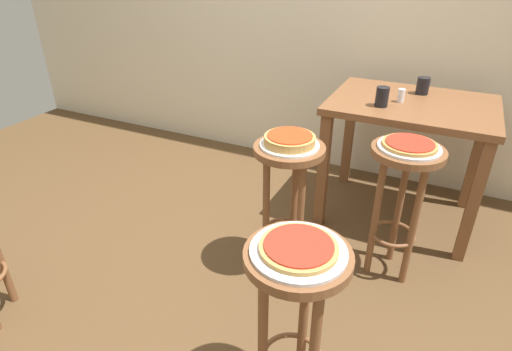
# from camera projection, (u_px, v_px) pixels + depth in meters

# --- Properties ---
(ground_plane) EXTENTS (6.00, 6.00, 0.00)m
(ground_plane) POSITION_uv_depth(u_px,v_px,m) (220.00, 284.00, 2.22)
(ground_plane) COLOR brown
(stool_middle) EXTENTS (0.35, 0.35, 0.74)m
(stool_middle) POSITION_uv_depth(u_px,v_px,m) (295.00, 302.00, 1.40)
(stool_middle) COLOR brown
(stool_middle) RESTS_ON ground_plane
(serving_plate_middle) EXTENTS (0.30, 0.30, 0.01)m
(serving_plate_middle) POSITION_uv_depth(u_px,v_px,m) (298.00, 251.00, 1.30)
(serving_plate_middle) COLOR silver
(serving_plate_middle) RESTS_ON stool_middle
(pizza_middle) EXTENTS (0.25, 0.25, 0.02)m
(pizza_middle) POSITION_uv_depth(u_px,v_px,m) (299.00, 247.00, 1.29)
(pizza_middle) COLOR tan
(pizza_middle) RESTS_ON serving_plate_middle
(stool_leftside) EXTENTS (0.35, 0.35, 0.74)m
(stool_leftside) POSITION_uv_depth(u_px,v_px,m) (288.00, 184.00, 2.09)
(stool_leftside) COLOR brown
(stool_leftside) RESTS_ON ground_plane
(serving_plate_leftside) EXTENTS (0.28, 0.28, 0.01)m
(serving_plate_leftside) POSITION_uv_depth(u_px,v_px,m) (290.00, 145.00, 1.99)
(serving_plate_leftside) COLOR white
(serving_plate_leftside) RESTS_ON stool_leftside
(pizza_leftside) EXTENTS (0.24, 0.24, 0.05)m
(pizza_leftside) POSITION_uv_depth(u_px,v_px,m) (290.00, 139.00, 1.97)
(pizza_leftside) COLOR tan
(pizza_leftside) RESTS_ON serving_plate_leftside
(stool_rear) EXTENTS (0.35, 0.35, 0.74)m
(stool_rear) POSITION_uv_depth(u_px,v_px,m) (402.00, 187.00, 2.07)
(stool_rear) COLOR brown
(stool_rear) RESTS_ON ground_plane
(serving_plate_rear) EXTENTS (0.29, 0.29, 0.01)m
(serving_plate_rear) POSITION_uv_depth(u_px,v_px,m) (409.00, 147.00, 1.96)
(serving_plate_rear) COLOR silver
(serving_plate_rear) RESTS_ON stool_rear
(pizza_rear) EXTENTS (0.25, 0.25, 0.02)m
(pizza_rear) POSITION_uv_depth(u_px,v_px,m) (410.00, 144.00, 1.96)
(pizza_rear) COLOR #B78442
(pizza_rear) RESTS_ON serving_plate_rear
(dining_table) EXTENTS (0.93, 0.71, 0.78)m
(dining_table) POSITION_uv_depth(u_px,v_px,m) (409.00, 123.00, 2.50)
(dining_table) COLOR brown
(dining_table) RESTS_ON ground_plane
(cup_near_edge) EXTENTS (0.07, 0.07, 0.11)m
(cup_near_edge) POSITION_uv_depth(u_px,v_px,m) (382.00, 97.00, 2.34)
(cup_near_edge) COLOR black
(cup_near_edge) RESTS_ON dining_table
(cup_far_edge) EXTENTS (0.08, 0.08, 0.10)m
(cup_far_edge) POSITION_uv_depth(u_px,v_px,m) (423.00, 86.00, 2.54)
(cup_far_edge) COLOR black
(cup_far_edge) RESTS_ON dining_table
(condiment_shaker) EXTENTS (0.04, 0.04, 0.08)m
(condiment_shaker) POSITION_uv_depth(u_px,v_px,m) (401.00, 96.00, 2.41)
(condiment_shaker) COLOR white
(condiment_shaker) RESTS_ON dining_table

